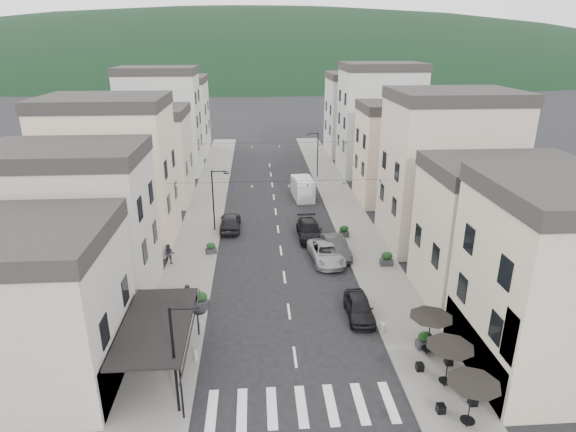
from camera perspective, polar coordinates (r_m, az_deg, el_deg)
The scene contains 27 objects.
sidewalk_left at distance 52.59m, azimuth -9.71°, elevation 0.74°, with size 4.00×76.00×0.12m, color slate.
sidewalk_right at distance 53.16m, azimuth 6.59°, elevation 1.12°, with size 4.00×76.00×0.12m, color slate.
hill_backdrop at distance 317.80m, azimuth -3.75°, elevation 17.20°, with size 640.00×360.00×70.00m, color black.
bistro_building at distance 29.72m, azimuth 30.63°, elevation -7.53°, with size 10.00×8.00×10.00m, color #BDB196.
boutique_awning at distance 27.05m, azimuth -14.81°, elevation -12.46°, with size 3.77×7.50×3.28m.
buildings_row_left at distance 57.60m, azimuth -16.56°, elevation 8.18°, with size 10.20×54.16×14.00m.
buildings_row_right at distance 57.48m, azimuth 12.98°, elevation 8.68°, with size 10.20×54.16×14.50m.
cafe_terrace at distance 26.98m, azimuth 18.59°, elevation -14.94°, with size 2.50×8.10×2.53m.
streetlamp_left_near at distance 24.03m, azimuth -12.76°, elevation -15.19°, with size 1.70×0.56×6.00m.
streetlamp_left_far at distance 45.61m, azimuth -8.55°, elevation 2.57°, with size 1.70×0.56×6.00m.
streetlamp_right_far at distance 63.33m, azimuth 3.29°, elevation 7.79°, with size 1.70×0.56×6.00m.
bollards at distance 28.56m, azimuth 0.92°, elevation -16.30°, with size 11.66×10.26×0.60m.
bunting_near at distance 41.11m, azimuth -0.97°, elevation 3.66°, with size 19.00×0.28×0.62m.
bunting_far at distance 56.60m, azimuth -1.84°, elevation 8.32°, with size 19.00×0.28×0.62m.
parked_car_a at distance 32.75m, azimuth 8.43°, elevation -10.66°, with size 1.68×4.18×1.42m, color black.
parked_car_b at distance 41.15m, azimuth 5.66°, elevation -3.66°, with size 1.65×4.74×1.56m, color #2D2E30.
parked_car_c at distance 40.07m, azimuth 4.54°, elevation -4.38°, with size 2.44×5.29×1.47m, color gray.
parked_car_d at distance 44.51m, azimuth 2.56°, elevation -1.70°, with size 2.13×5.23×1.52m, color black.
parked_car_e at distance 46.69m, azimuth -6.86°, elevation -0.66°, with size 1.96×4.86×1.66m, color black.
delivery_van at distance 55.60m, azimuth 1.76°, elevation 3.36°, with size 2.41×5.26×2.45m.
pedestrian_a at distance 33.32m, azimuth -11.70°, elevation -9.51°, with size 0.72×0.47×1.98m, color black.
pedestrian_b at distance 40.26m, azimuth -13.90°, elevation -4.43°, with size 0.85×0.66×1.74m, color #27212C.
planter_la at distance 33.74m, azimuth -10.34°, elevation -9.79°, with size 1.18×0.78×1.22m.
planter_lb at distance 41.68m, azimuth -9.11°, elevation -3.77°, with size 1.00×0.74×1.00m.
planter_ra at distance 30.53m, azimuth 15.90°, elevation -13.96°, with size 0.98×0.55×1.10m.
planter_rb at distance 39.85m, azimuth 11.60°, elevation -4.99°, with size 1.04×0.58×1.16m.
planter_rc at distance 44.84m, azimuth 6.65°, elevation -1.80°, with size 1.06×0.72×1.09m.
Camera 1 is at (-2.02, -17.31, 17.49)m, focal length 30.00 mm.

